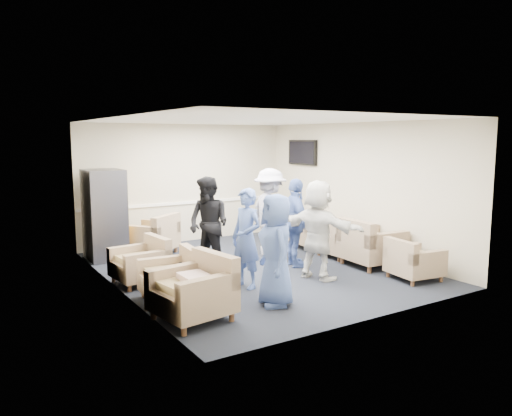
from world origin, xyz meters
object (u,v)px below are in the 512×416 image
armchair_corner (154,237)px  armchair_right_near (412,262)px  armchair_right_far (312,233)px  armchair_left_near (196,293)px  armchair_left_far (143,264)px  armchair_right_midnear (369,246)px  person_mid_left (246,238)px  person_back_left (209,224)px  person_front_right (318,230)px  person_back_right (270,213)px  armchair_left_mid (174,279)px  person_front_left (276,250)px  person_mid_right (295,223)px  armchair_right_midfar (339,242)px  vending_machine (105,215)px

armchair_corner → armchair_right_near: bearing=90.8°
armchair_right_far → armchair_right_near: bearing=-174.7°
armchair_left_near → armchair_corner: 3.94m
armchair_left_far → armchair_right_midnear: bearing=67.6°
armchair_right_near → person_mid_left: size_ratio=0.53×
person_back_left → person_front_right: person_back_left is taller
armchair_left_far → person_back_right: bearing=93.2°
armchair_left_near → person_back_left: 2.50m
armchair_right_far → armchair_corner: armchair_corner is taller
person_back_left → person_back_right: bearing=79.9°
armchair_left_mid → person_front_left: 1.59m
person_front_left → person_mid_right: (1.54, 1.61, 0.02)m
person_front_right → person_front_left: bearing=102.5°
armchair_right_near → person_back_left: (-2.64, 2.36, 0.55)m
person_mid_right → armchair_left_near: bearing=135.2°
armchair_right_far → person_front_right: size_ratio=0.57×
armchair_left_mid → armchair_corner: bearing=170.4°
armchair_right_near → person_front_right: size_ratio=0.50×
armchair_left_mid → armchair_left_far: size_ratio=1.00×
armchair_left_near → person_mid_left: size_ratio=0.65×
armchair_left_far → person_front_left: size_ratio=0.54×
armchair_left_mid → person_front_right: (2.52, -0.24, 0.53)m
armchair_right_midfar → armchair_corner: armchair_corner is taller
person_mid_left → person_back_right: 2.16m
person_back_left → person_front_left: bearing=-23.0°
person_front_right → armchair_right_midnear: bearing=-99.8°
armchair_right_midnear → armchair_corner: size_ratio=0.81×
armchair_right_far → person_mid_left: 3.23m
armchair_left_far → person_back_left: 1.39m
armchair_right_near → armchair_right_far: bearing=5.3°
armchair_corner → vending_machine: bearing=-45.6°
armchair_left_far → person_mid_right: 2.87m
armchair_right_midfar → armchair_right_far: bearing=-4.5°
person_mid_right → person_front_right: 0.89m
armchair_right_near → armchair_right_midfar: bearing=6.3°
person_front_left → armchair_right_midnear: bearing=124.4°
vending_machine → armchair_right_near: bearing=-47.0°
person_back_left → person_back_right: size_ratio=0.96×
armchair_right_midnear → person_mid_left: size_ratio=0.63×
person_back_right → person_mid_right: 0.91m
armchair_right_midfar → armchair_corner: (-3.09, 2.18, 0.06)m
armchair_right_far → person_front_right: (-1.42, -1.93, 0.50)m
armchair_right_midnear → armchair_right_far: bearing=1.2°
armchair_right_midfar → person_mid_right: size_ratio=0.46×
armchair_right_midfar → person_mid_right: (-1.18, -0.13, 0.52)m
armchair_right_midfar → vending_machine: vending_machine is taller
person_back_left → person_mid_right: size_ratio=1.03×
person_mid_right → vending_machine: bearing=65.1°
vending_machine → armchair_right_far: bearing=-19.1°
person_mid_left → person_front_left: bearing=-18.4°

